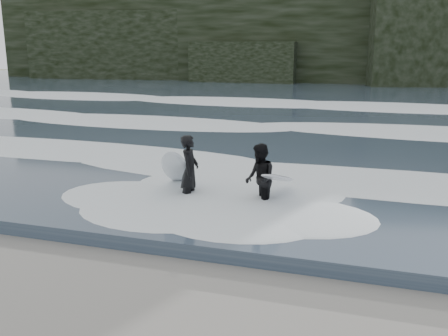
{
  "coord_description": "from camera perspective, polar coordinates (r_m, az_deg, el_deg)",
  "views": [
    {
      "loc": [
        4.61,
        -4.75,
        3.79
      ],
      "look_at": [
        1.25,
        5.93,
        1.0
      ],
      "focal_mm": 40.0,
      "sensor_mm": 36.0,
      "label": 1
    }
  ],
  "objects": [
    {
      "name": "surfer_right",
      "position": [
        11.34,
        4.45,
        -1.24
      ],
      "size": [
        1.18,
        2.17,
        1.62
      ],
      "color": "black",
      "rests_on": "ground"
    },
    {
      "name": "surfer_left",
      "position": [
        11.91,
        -4.42,
        -0.23
      ],
      "size": [
        1.26,
        2.13,
        1.72
      ],
      "color": "black",
      "rests_on": "ground"
    },
    {
      "name": "ground",
      "position": [
        7.63,
        -24.04,
        -17.14
      ],
      "size": [
        120.0,
        120.0,
        0.0
      ],
      "primitive_type": "plane",
      "color": "olive",
      "rests_on": "ground"
    },
    {
      "name": "foam_mid",
      "position": [
        21.52,
        4.89,
        4.93
      ],
      "size": [
        60.0,
        4.0,
        0.24
      ],
      "primitive_type": "ellipsoid",
      "color": "white",
      "rests_on": "sea"
    },
    {
      "name": "foam_far",
      "position": [
        30.29,
        8.67,
        7.5
      ],
      "size": [
        60.0,
        4.8,
        0.3
      ],
      "primitive_type": "ellipsoid",
      "color": "white",
      "rests_on": "sea"
    },
    {
      "name": "foam_near",
      "position": [
        14.89,
        -1.04,
        0.83
      ],
      "size": [
        60.0,
        3.2,
        0.2
      ],
      "primitive_type": "ellipsoid",
      "color": "white",
      "rests_on": "sea"
    },
    {
      "name": "sea",
      "position": [
        34.26,
        9.71,
        7.7
      ],
      "size": [
        90.0,
        52.0,
        0.3
      ],
      "primitive_type": "cube",
      "color": "#344254",
      "rests_on": "ground"
    },
    {
      "name": "headland",
      "position": [
        50.97,
        12.7,
        15.03
      ],
      "size": [
        70.0,
        9.0,
        10.0
      ],
      "primitive_type": "cube",
      "color": "black",
      "rests_on": "ground"
    }
  ]
}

